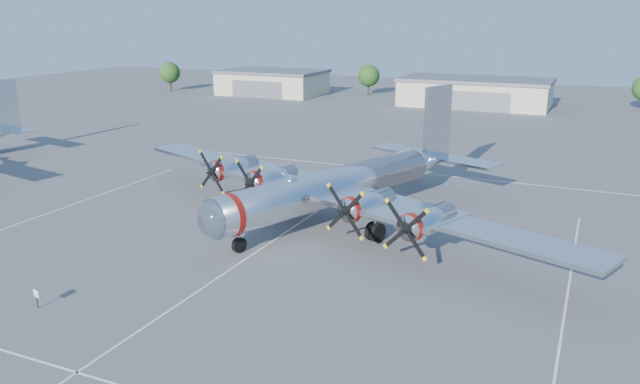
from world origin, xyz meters
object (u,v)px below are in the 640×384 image
at_px(hangar_center, 475,92).
at_px(main_bomber_b29, 341,219).
at_px(hangar_west, 272,82).
at_px(info_placard, 36,296).
at_px(tree_far_west, 170,73).
at_px(tree_west, 369,76).

height_order(hangar_center, main_bomber_b29, hangar_center).
distance_m(hangar_west, main_bomber_b29, 89.81).
bearing_deg(info_placard, hangar_west, 127.32).
relative_size(tree_far_west, main_bomber_b29, 0.14).
height_order(tree_far_west, tree_west, same).
height_order(hangar_west, info_placard, hangar_west).
relative_size(hangar_center, main_bomber_b29, 0.60).
distance_m(tree_far_west, tree_west, 46.57).
bearing_deg(hangar_center, main_bomber_b29, -87.83).
xyz_separation_m(hangar_center, main_bomber_b29, (2.88, -75.93, -2.71)).
relative_size(tree_west, main_bomber_b29, 0.14).
relative_size(hangar_center, info_placard, 24.00).
height_order(hangar_west, hangar_center, same).
bearing_deg(info_placard, tree_far_west, 139.86).
bearing_deg(hangar_center, tree_west, 162.18).
bearing_deg(tree_far_west, main_bomber_b29, -44.64).
distance_m(tree_west, main_bomber_b29, 88.58).
distance_m(hangar_west, tree_west, 21.61).
relative_size(hangar_center, tree_west, 4.31).
bearing_deg(main_bomber_b29, hangar_center, 113.10).
bearing_deg(tree_far_west, hangar_center, 3.24).
distance_m(main_bomber_b29, info_placard, 25.81).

